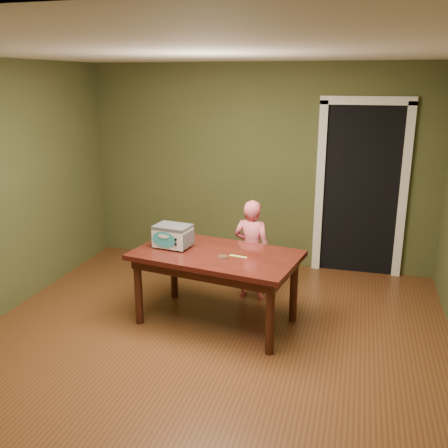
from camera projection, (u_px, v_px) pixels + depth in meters
name	position (u px, v px, depth m)	size (l,w,h in m)	color
floor	(200.00, 356.00, 4.49)	(5.00, 5.00, 0.00)	brown
room_shell	(197.00, 168.00, 4.01)	(4.52, 5.02, 2.61)	#4A4C28
doorway	(361.00, 187.00, 6.44)	(1.10, 0.66, 2.25)	black
dining_table	(216.00, 262.00, 4.93)	(1.73, 1.16, 0.75)	black
toy_oven	(173.00, 235.00, 5.03)	(0.41, 0.30, 0.23)	#4C4F54
baking_pan	(223.00, 257.00, 4.76)	(0.10, 0.10, 0.02)	silver
spatula	(238.00, 256.00, 4.79)	(0.18, 0.03, 0.01)	#F3EF69
child	(252.00, 250.00, 5.53)	(0.42, 0.27, 1.14)	#F06276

